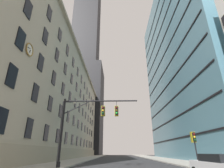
# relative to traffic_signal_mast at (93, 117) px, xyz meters

# --- Properties ---
(station_building) EXTENTS (14.14, 74.74, 26.69)m
(station_building) POSITION_rel_traffic_signal_mast_xyz_m (-14.25, 25.34, 8.49)
(station_building) COLOR #B2A88E
(station_building) RESTS_ON ground
(dark_skyscraper) EXTENTS (22.06, 22.06, 214.89)m
(dark_skyscraper) POSITION_rel_traffic_signal_mast_xyz_m (-16.17, 70.37, 60.68)
(dark_skyscraper) COLOR black
(dark_skyscraper) RESTS_ON ground
(glass_office_midrise) EXTENTS (14.37, 41.02, 46.10)m
(glass_office_midrise) POSITION_rel_traffic_signal_mast_xyz_m (21.62, 21.02, 18.22)
(glass_office_midrise) COLOR teal
(glass_office_midrise) RESTS_ON ground
(traffic_signal_mast) EXTENTS (7.86, 0.63, 6.63)m
(traffic_signal_mast) POSITION_rel_traffic_signal_mast_xyz_m (0.00, 0.00, 0.00)
(traffic_signal_mast) COLOR black
(traffic_signal_mast) RESTS_ON sidewalk_left
(traffic_light_near_right) EXTENTS (0.40, 0.63, 3.27)m
(traffic_light_near_right) POSITION_rel_traffic_signal_mast_xyz_m (10.26, 0.83, -2.10)
(traffic_light_near_right) COLOR black
(traffic_light_near_right) RESTS_ON sidewalk_right
(street_lamppost) EXTENTS (2.07, 0.32, 8.68)m
(street_lamppost) POSITION_rel_traffic_signal_mast_xyz_m (-5.54, 7.91, 0.38)
(street_lamppost) COLOR #47474C
(street_lamppost) RESTS_ON sidewalk_left
(parked_car) EXTENTS (1.97, 4.52, 1.41)m
(parked_car) POSITION_rel_traffic_signal_mast_xyz_m (8.28, -6.88, -4.11)
(parked_car) COLOR silver
(parked_car) RESTS_ON ground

